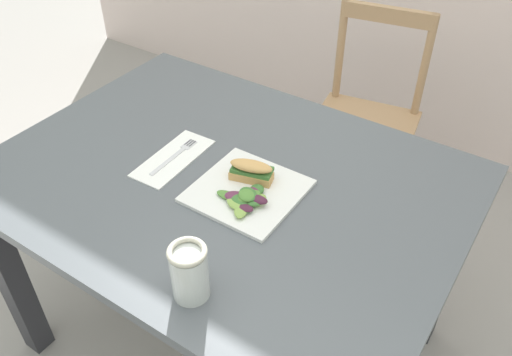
{
  "coord_description": "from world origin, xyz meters",
  "views": [
    {
      "loc": [
        0.6,
        -0.72,
        1.62
      ],
      "look_at": [
        0.02,
        0.15,
        0.76
      ],
      "focal_mm": 36.95,
      "sensor_mm": 36.0,
      "label": 1
    }
  ],
  "objects_px": {
    "sandwich_half_front": "(251,170)",
    "fork_on_napkin": "(177,154)",
    "dining_table": "(226,209)",
    "chair_wooden_far": "(365,121)",
    "mason_jar_iced_tea": "(190,274)",
    "plate_lunch": "(247,191)"
  },
  "relations": [
    {
      "from": "chair_wooden_far",
      "to": "mason_jar_iced_tea",
      "type": "distance_m",
      "value": 1.29
    },
    {
      "from": "sandwich_half_front",
      "to": "fork_on_napkin",
      "type": "relative_size",
      "value": 0.65
    },
    {
      "from": "fork_on_napkin",
      "to": "mason_jar_iced_tea",
      "type": "distance_m",
      "value": 0.49
    },
    {
      "from": "dining_table",
      "to": "fork_on_napkin",
      "type": "distance_m",
      "value": 0.21
    },
    {
      "from": "dining_table",
      "to": "fork_on_napkin",
      "type": "height_order",
      "value": "fork_on_napkin"
    },
    {
      "from": "fork_on_napkin",
      "to": "mason_jar_iced_tea",
      "type": "bearing_deg",
      "value": -46.12
    },
    {
      "from": "chair_wooden_far",
      "to": "plate_lunch",
      "type": "bearing_deg",
      "value": -87.11
    },
    {
      "from": "plate_lunch",
      "to": "mason_jar_iced_tea",
      "type": "height_order",
      "value": "mason_jar_iced_tea"
    },
    {
      "from": "sandwich_half_front",
      "to": "mason_jar_iced_tea",
      "type": "height_order",
      "value": "mason_jar_iced_tea"
    },
    {
      "from": "fork_on_napkin",
      "to": "mason_jar_iced_tea",
      "type": "xyz_separation_m",
      "value": [
        0.34,
        -0.35,
        0.05
      ]
    },
    {
      "from": "sandwich_half_front",
      "to": "fork_on_napkin",
      "type": "height_order",
      "value": "sandwich_half_front"
    },
    {
      "from": "fork_on_napkin",
      "to": "mason_jar_iced_tea",
      "type": "relative_size",
      "value": 1.41
    },
    {
      "from": "chair_wooden_far",
      "to": "fork_on_napkin",
      "type": "distance_m",
      "value": 0.96
    },
    {
      "from": "dining_table",
      "to": "chair_wooden_far",
      "type": "distance_m",
      "value": 0.9
    },
    {
      "from": "chair_wooden_far",
      "to": "sandwich_half_front",
      "type": "relative_size",
      "value": 7.21
    },
    {
      "from": "fork_on_napkin",
      "to": "dining_table",
      "type": "bearing_deg",
      "value": 0.77
    },
    {
      "from": "dining_table",
      "to": "chair_wooden_far",
      "type": "relative_size",
      "value": 1.43
    },
    {
      "from": "chair_wooden_far",
      "to": "plate_lunch",
      "type": "distance_m",
      "value": 0.96
    },
    {
      "from": "sandwich_half_front",
      "to": "chair_wooden_far",
      "type": "bearing_deg",
      "value": 92.08
    },
    {
      "from": "mason_jar_iced_tea",
      "to": "sandwich_half_front",
      "type": "bearing_deg",
      "value": 105.1
    },
    {
      "from": "chair_wooden_far",
      "to": "fork_on_napkin",
      "type": "bearing_deg",
      "value": -102.99
    },
    {
      "from": "dining_table",
      "to": "mason_jar_iced_tea",
      "type": "bearing_deg",
      "value": -63.6
    }
  ]
}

